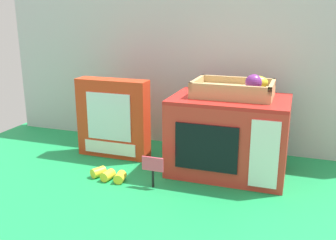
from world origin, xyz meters
The scene contains 7 objects.
ground_plane centered at (0.00, 0.00, 0.00)m, with size 1.70×1.70×0.00m, color #198C47.
display_back_panel centered at (0.00, 0.25, 0.31)m, with size 1.61×0.03×0.63m, color #B7BABF.
toy_microwave centered at (0.21, 0.01, 0.13)m, with size 0.38×0.26×0.26m.
food_groups_crate centered at (0.22, 0.03, 0.29)m, with size 0.26×0.18×0.08m.
cookie_set_box centered at (-0.23, 0.02, 0.15)m, with size 0.27×0.07×0.29m.
price_sign centered at (0.01, -0.19, 0.07)m, with size 0.07×0.01×0.10m.
loose_toy_banana centered at (-0.15, -0.19, 0.02)m, with size 0.13×0.07×0.03m.
Camera 1 is at (0.42, -1.22, 0.53)m, focal length 40.89 mm.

